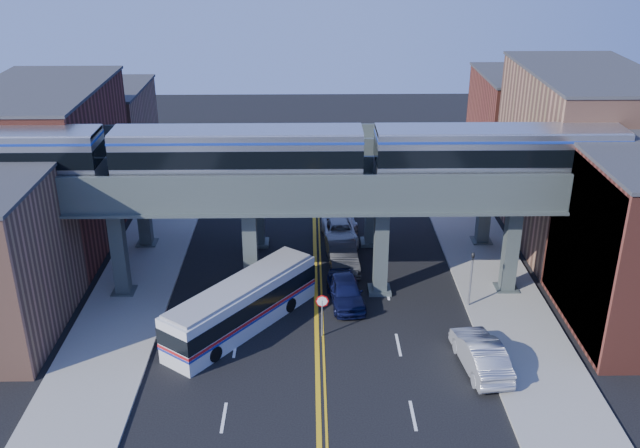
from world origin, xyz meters
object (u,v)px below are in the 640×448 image
(transit_train, at_px, (238,154))
(stop_sign, at_px, (322,309))
(traffic_signal, at_px, (471,274))
(car_lane_c, at_px, (340,232))
(car_parked_curb, at_px, (481,354))
(car_lane_b, at_px, (342,254))
(car_lane_d, at_px, (340,216))
(car_lane_a, at_px, (346,291))
(transit_bus, at_px, (242,306))

(transit_train, bearing_deg, stop_sign, -46.41)
(stop_sign, height_order, traffic_signal, traffic_signal)
(stop_sign, bearing_deg, car_lane_c, 83.20)
(transit_train, height_order, car_parked_curb, transit_train)
(car_lane_b, relative_size, car_lane_c, 1.05)
(stop_sign, xyz_separation_m, car_lane_c, (1.50, 12.58, -1.06))
(car_lane_d, bearing_deg, car_parked_curb, -77.16)
(traffic_signal, relative_size, car_parked_curb, 0.78)
(car_lane_a, relative_size, car_lane_b, 0.91)
(transit_train, distance_m, stop_sign, 10.12)
(car_lane_a, xyz_separation_m, car_parked_curb, (6.70, -6.89, 0.05))
(transit_bus, distance_m, car_lane_c, 13.08)
(car_lane_a, bearing_deg, stop_sign, -118.83)
(stop_sign, height_order, car_lane_d, stop_sign)
(car_lane_a, distance_m, car_parked_curb, 9.61)
(traffic_signal, bearing_deg, car_parked_curb, -96.43)
(car_lane_c, relative_size, car_lane_d, 0.98)
(car_lane_b, xyz_separation_m, car_parked_curb, (6.70, -11.79, -0.00))
(car_lane_c, bearing_deg, traffic_signal, -56.65)
(stop_sign, bearing_deg, transit_bus, 167.65)
(stop_sign, bearing_deg, car_lane_a, 67.85)
(transit_bus, distance_m, car_parked_curb, 13.42)
(car_lane_a, relative_size, car_parked_curb, 0.91)
(stop_sign, distance_m, car_lane_d, 15.51)
(traffic_signal, height_order, car_lane_b, traffic_signal)
(car_lane_c, bearing_deg, stop_sign, -101.15)
(car_lane_b, height_order, car_lane_c, car_lane_b)
(traffic_signal, xyz_separation_m, transit_bus, (-13.44, -2.01, -0.89))
(transit_bus, height_order, car_lane_a, transit_bus)
(stop_sign, bearing_deg, transit_train, 133.59)
(stop_sign, distance_m, car_parked_curb, 8.85)
(stop_sign, distance_m, traffic_signal, 9.41)
(transit_train, distance_m, car_lane_a, 10.51)
(car_lane_a, xyz_separation_m, car_lane_c, (0.00, 8.89, -0.12))
(traffic_signal, height_order, car_parked_curb, traffic_signal)
(car_lane_c, bearing_deg, car_lane_d, 82.72)
(car_lane_b, bearing_deg, car_lane_c, 85.35)
(transit_bus, height_order, car_lane_c, transit_bus)
(car_lane_b, distance_m, car_parked_curb, 13.56)
(transit_train, bearing_deg, car_lane_a, -11.87)
(transit_bus, xyz_separation_m, car_parked_curb, (12.74, -4.20, -0.54))
(transit_train, xyz_separation_m, car_parked_curb, (12.96, -8.21, -8.29))
(traffic_signal, distance_m, car_lane_a, 7.58)
(car_lane_b, bearing_deg, traffic_signal, -41.68)
(stop_sign, relative_size, traffic_signal, 0.64)
(transit_train, height_order, car_lane_c, transit_train)
(stop_sign, relative_size, car_lane_b, 0.50)
(transit_bus, relative_size, car_lane_b, 1.87)
(transit_train, relative_size, car_lane_c, 8.81)
(car_lane_a, bearing_deg, traffic_signal, -11.96)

